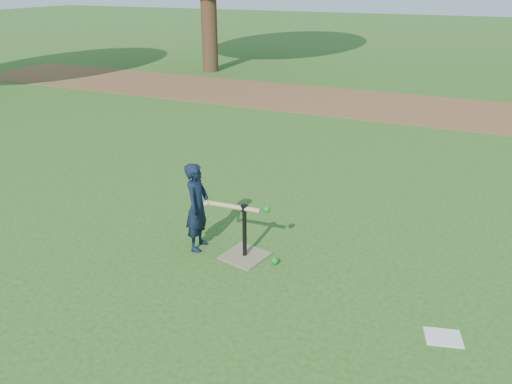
% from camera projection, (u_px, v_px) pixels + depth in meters
% --- Properties ---
extents(ground, '(80.00, 80.00, 0.00)m').
position_uv_depth(ground, '(251.00, 253.00, 5.50)').
color(ground, '#285116').
rests_on(ground, ground).
extents(dirt_strip, '(24.00, 3.00, 0.01)m').
position_uv_depth(dirt_strip, '(383.00, 105.00, 11.79)').
color(dirt_strip, brown).
rests_on(dirt_strip, ground).
extents(child, '(0.29, 0.40, 1.00)m').
position_uv_depth(child, '(197.00, 207.00, 5.42)').
color(child, black).
rests_on(child, ground).
extents(wiffle_ball_ground, '(0.08, 0.08, 0.08)m').
position_uv_depth(wiffle_ball_ground, '(275.00, 261.00, 5.27)').
color(wiffle_ball_ground, '#0C871F').
rests_on(wiffle_ball_ground, ground).
extents(clipboard, '(0.35, 0.30, 0.01)m').
position_uv_depth(clipboard, '(443.00, 337.00, 4.20)').
color(clipboard, silver).
rests_on(clipboard, ground).
extents(batting_tee, '(0.51, 0.51, 0.61)m').
position_uv_depth(batting_tee, '(245.00, 248.00, 5.38)').
color(batting_tee, '#7B6F4E').
rests_on(batting_tee, ground).
extents(swing_action, '(0.72, 0.19, 0.08)m').
position_uv_depth(swing_action, '(237.00, 207.00, 5.22)').
color(swing_action, tan).
rests_on(swing_action, ground).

